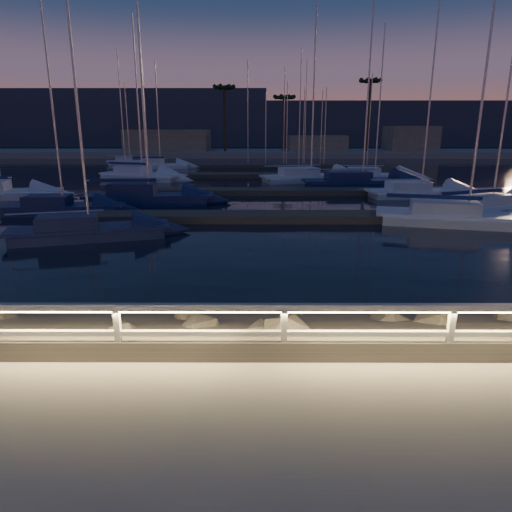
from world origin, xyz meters
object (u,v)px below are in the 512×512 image
object	(u,v)px
sailboat_j	(141,175)
sailboat_b	(85,229)
sailboat_h	(462,216)
guard_rail	(392,319)
sailboat_a	(146,197)
sailboat_g	(308,177)
sailboat_d	(489,206)
sailboat_f	(60,207)
sailboat_k	(372,175)
sailboat_m	(129,161)
sailboat_n	(159,165)
sailboat_l	(359,181)
sailboat_c	(418,191)

from	to	relation	value
sailboat_j	sailboat_b	bearing A→B (deg)	-58.62
sailboat_b	sailboat_h	world-z (taller)	sailboat_h
guard_rail	sailboat_a	distance (m)	23.47
guard_rail	sailboat_b	bearing A→B (deg)	129.81
sailboat_g	sailboat_d	bearing A→B (deg)	-76.75
sailboat_b	sailboat_h	distance (m)	18.10
sailboat_f	sailboat_k	size ratio (longest dim) A/B	0.83
sailboat_b	sailboat_h	xyz separation A→B (m)	(17.83, 3.10, 0.03)
sailboat_f	sailboat_m	distance (m)	37.46
sailboat_k	sailboat_n	distance (m)	26.18
sailboat_a	sailboat_b	distance (m)	9.48
sailboat_k	sailboat_l	distance (m)	6.04
sailboat_f	sailboat_j	xyz separation A→B (m)	(0.14, 17.80, 0.07)
sailboat_j	sailboat_m	size ratio (longest dim) A/B	1.37
sailboat_b	sailboat_n	size ratio (longest dim) A/B	0.93
guard_rail	sailboat_k	distance (m)	36.85
sailboat_d	sailboat_n	size ratio (longest dim) A/B	1.16
sailboat_d	guard_rail	bearing A→B (deg)	-143.72
sailboat_b	sailboat_d	size ratio (longest dim) A/B	0.80
guard_rail	sailboat_d	distance (m)	21.16
sailboat_f	sailboat_g	size ratio (longest dim) A/B	0.73
sailboat_k	sailboat_l	bearing A→B (deg)	-109.16
sailboat_c	sailboat_k	size ratio (longest dim) A/B	0.95
sailboat_c	sailboat_g	size ratio (longest dim) A/B	0.83
sailboat_h	sailboat_k	xyz separation A→B (m)	(0.54, 20.82, -0.01)
sailboat_l	sailboat_b	bearing A→B (deg)	-135.03
guard_rail	sailboat_m	size ratio (longest dim) A/B	4.20
guard_rail	sailboat_h	xyz separation A→B (m)	(7.87, 15.05, -0.94)
guard_rail	sailboat_n	distance (m)	50.80
sailboat_a	sailboat_d	size ratio (longest dim) A/B	0.95
sailboat_c	sailboat_d	size ratio (longest dim) A/B	0.90
sailboat_l	sailboat_n	distance (m)	27.45
sailboat_f	sailboat_n	distance (m)	30.71
sailboat_m	guard_rail	bearing A→B (deg)	-87.24
sailboat_d	sailboat_h	xyz separation A→B (m)	(-2.88, -3.15, 0.01)
sailboat_g	sailboat_h	world-z (taller)	sailboat_g
sailboat_b	sailboat_c	bearing A→B (deg)	17.18
sailboat_g	guard_rail	bearing A→B (deg)	-108.57
guard_rail	sailboat_a	size ratio (longest dim) A/B	3.22
sailboat_n	sailboat_c	bearing A→B (deg)	-49.88
sailboat_a	sailboat_m	size ratio (longest dim) A/B	1.31
sailboat_a	sailboat_f	xyz separation A→B (m)	(-4.02, -3.41, -0.08)
sailboat_d	sailboat_k	distance (m)	17.82
sailboat_g	sailboat_h	xyz separation A→B (m)	(5.67, -19.15, -0.03)
sailboat_f	sailboat_d	bearing A→B (deg)	-4.14
sailboat_h	sailboat_n	xyz separation A→B (m)	(-22.28, 33.66, -0.01)
guard_rail	sailboat_c	world-z (taller)	sailboat_c
sailboat_h	sailboat_b	bearing A→B (deg)	-155.44
sailboat_c	sailboat_k	world-z (taller)	sailboat_k
sailboat_h	sailboat_n	distance (m)	40.36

